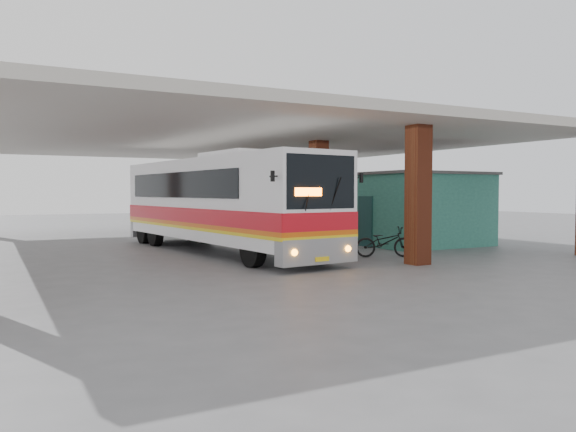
{
  "coord_description": "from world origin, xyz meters",
  "views": [
    {
      "loc": [
        -8.85,
        -16.56,
        2.27
      ],
      "look_at": [
        -0.01,
        0.0,
        1.47
      ],
      "focal_mm": 35.0,
      "sensor_mm": 36.0,
      "label": 1
    }
  ],
  "objects_px": {
    "coach_bus": "(220,203)",
    "red_chair": "(296,231)",
    "pedestrian": "(352,233)",
    "motorcycle": "(385,242)"
  },
  "relations": [
    {
      "from": "coach_bus",
      "to": "red_chair",
      "type": "height_order",
      "value": "coach_bus"
    },
    {
      "from": "pedestrian",
      "to": "red_chair",
      "type": "bearing_deg",
      "value": -122.75
    },
    {
      "from": "red_chair",
      "to": "pedestrian",
      "type": "bearing_deg",
      "value": -119.71
    },
    {
      "from": "coach_bus",
      "to": "red_chair",
      "type": "distance_m",
      "value": 7.43
    },
    {
      "from": "motorcycle",
      "to": "pedestrian",
      "type": "height_order",
      "value": "pedestrian"
    },
    {
      "from": "pedestrian",
      "to": "coach_bus",
      "type": "bearing_deg",
      "value": -64.81
    },
    {
      "from": "motorcycle",
      "to": "pedestrian",
      "type": "distance_m",
      "value": 1.21
    },
    {
      "from": "pedestrian",
      "to": "red_chair",
      "type": "xyz_separation_m",
      "value": [
        2.34,
        8.24,
        -0.51
      ]
    },
    {
      "from": "motorcycle",
      "to": "red_chair",
      "type": "distance_m",
      "value": 8.79
    },
    {
      "from": "motorcycle",
      "to": "red_chair",
      "type": "xyz_separation_m",
      "value": [
        1.27,
        8.7,
        -0.18
      ]
    }
  ]
}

